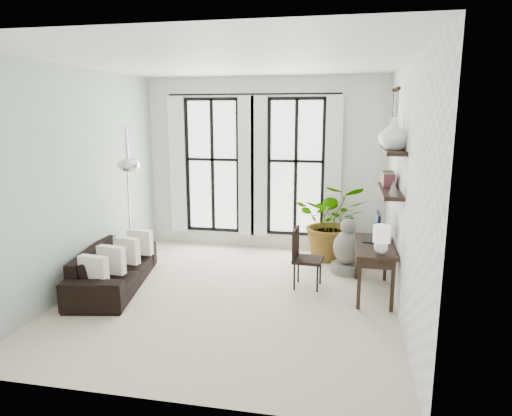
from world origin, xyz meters
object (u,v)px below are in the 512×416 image
(desk, at_px, (375,248))
(desk_chair, at_px, (303,254))
(sofa, at_px, (114,267))
(plant, at_px, (332,221))
(buddha, at_px, (347,250))
(arc_lamp, at_px, (127,164))

(desk, relative_size, desk_chair, 1.40)
(desk, bearing_deg, sofa, -173.79)
(desk_chair, bearing_deg, plant, 78.94)
(desk_chair, xyz_separation_m, buddha, (0.65, 0.75, -0.13))
(desk, relative_size, arc_lamp, 0.53)
(arc_lamp, bearing_deg, plant, 27.94)
(sofa, relative_size, plant, 1.51)
(sofa, bearing_deg, desk_chair, -89.18)
(buddha, bearing_deg, desk_chair, -130.77)
(sofa, distance_m, plant, 3.72)
(desk, bearing_deg, plant, 111.71)
(desk, distance_m, buddha, 1.02)
(plant, relative_size, buddha, 1.52)
(sofa, xyz_separation_m, arc_lamp, (0.10, 0.40, 1.50))
(arc_lamp, bearing_deg, sofa, -104.41)
(sofa, bearing_deg, plant, -68.01)
(desk, relative_size, buddha, 1.39)
(plant, bearing_deg, buddha, -68.73)
(plant, height_order, desk_chair, plant)
(sofa, distance_m, desk_chair, 2.80)
(buddha, bearing_deg, plant, 111.27)
(desk, distance_m, desk_chair, 1.04)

